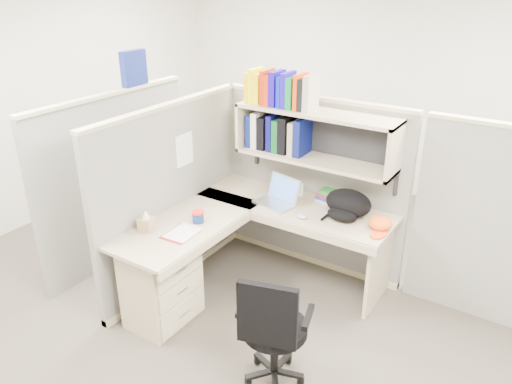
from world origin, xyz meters
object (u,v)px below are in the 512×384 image
Objects in this scene: snack_canister at (198,216)px; task_chair at (273,347)px; desk at (198,264)px; laptop at (275,192)px; backpack at (346,205)px.

task_chair is at bearing -26.85° from snack_canister.
desk is at bearing 157.85° from task_chair.
laptop is 0.72m from snack_canister.
snack_canister reaches higher than desk.
backpack reaches higher than task_chair.
backpack is at bearing 44.89° from desk.
snack_canister is 0.11× the size of task_chair.
laptop is 0.87× the size of backpack.
backpack is 3.90× the size of snack_canister.
desk is 1.03m from task_chair.
backpack is (0.62, 0.10, -0.01)m from laptop.
desk is 5.14× the size of laptop.
backpack is (0.88, 0.87, 0.41)m from desk.
desk is 1.90× the size of task_chair.
desk is at bearing -55.85° from snack_canister.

